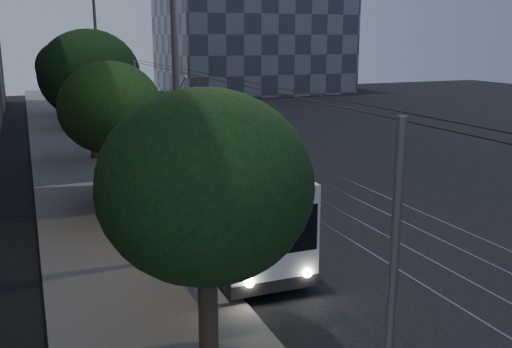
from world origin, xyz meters
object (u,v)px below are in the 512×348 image
object	(u,v)px
streetlamp_far	(103,50)
streetlamp_near	(189,47)
car_white_b	(127,130)
car_white_c	(115,128)
car_white_d	(102,115)
trolleybus	(209,188)
pickup_silver	(171,166)
car_white_a	(130,142)

from	to	relation	value
streetlamp_far	streetlamp_near	bearing A→B (deg)	-91.39
car_white_b	streetlamp_near	world-z (taller)	streetlamp_near
car_white_c	streetlamp_near	xyz separation A→B (m)	(-1.10, -24.11, 6.03)
car_white_d	car_white_b	bearing A→B (deg)	-69.89
trolleybus	car_white_c	bearing A→B (deg)	91.07
trolleybus	streetlamp_near	distance (m)	5.73
car_white_d	streetlamp_near	distance (m)	31.93
pickup_silver	car_white_c	bearing A→B (deg)	96.73
car_white_b	streetlamp_near	size ratio (longest dim) A/B	0.37
trolleybus	pickup_silver	xyz separation A→B (m)	(0.53, 8.00, -0.91)
trolleybus	car_white_d	size ratio (longest dim) A/B	2.72
car_white_a	car_white_d	bearing A→B (deg)	95.33
car_white_b	car_white_d	world-z (taller)	car_white_d
trolleybus	car_white_b	size ratio (longest dim) A/B	2.93
car_white_a	streetlamp_near	distance (m)	19.04
car_white_a	streetlamp_far	size ratio (longest dim) A/B	0.43
car_white_b	streetlamp_near	distance (m)	24.46
car_white_c	car_white_d	world-z (taller)	car_white_d
car_white_c	car_white_d	distance (m)	7.25
trolleybus	car_white_a	bearing A→B (deg)	91.36
car_white_b	streetlamp_far	bearing A→B (deg)	135.82
car_white_a	car_white_c	world-z (taller)	car_white_a
trolleybus	streetlamp_near	xyz separation A→B (m)	(-1.27, -2.40, 5.04)
car_white_a	streetlamp_near	bearing A→B (deg)	-88.06
trolleybus	car_white_b	world-z (taller)	trolleybus
pickup_silver	streetlamp_near	distance (m)	12.12
pickup_silver	car_white_d	xyz separation A→B (m)	(-0.73, 20.96, -0.01)
pickup_silver	streetlamp_far	bearing A→B (deg)	98.86
trolleybus	streetlamp_near	world-z (taller)	streetlamp_near
car_white_c	streetlamp_near	world-z (taller)	streetlamp_near
trolleybus	streetlamp_far	xyz separation A→B (m)	(-0.68, 21.73, 4.46)
car_white_a	car_white_c	size ratio (longest dim) A/B	1.01
car_white_b	streetlamp_far	xyz separation A→B (m)	(-1.24, 0.52, 5.55)
trolleybus	streetlamp_far	world-z (taller)	streetlamp_far
car_white_b	car_white_c	world-z (taller)	car_white_c
streetlamp_far	pickup_silver	bearing A→B (deg)	-84.95
car_white_c	streetlamp_near	distance (m)	24.88
car_white_a	streetlamp_far	bearing A→B (deg)	99.87
car_white_c	car_white_d	size ratio (longest dim) A/B	0.95
car_white_b	streetlamp_far	world-z (taller)	streetlamp_far
trolleybus	streetlamp_near	bearing A→B (deg)	-117.26
car_white_b	pickup_silver	bearing A→B (deg)	-111.50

